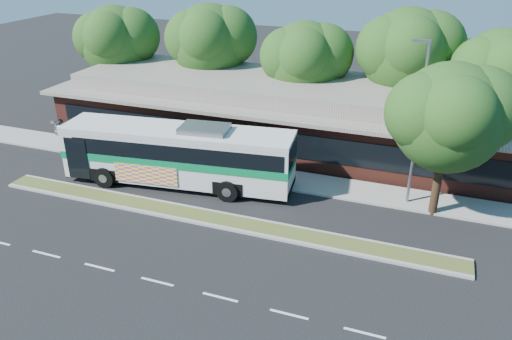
% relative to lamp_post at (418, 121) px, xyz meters
% --- Properties ---
extents(ground, '(120.00, 120.00, 0.00)m').
position_rel_lamp_post_xyz_m(ground, '(-9.56, -6.00, -4.90)').
color(ground, black).
rests_on(ground, ground).
extents(median_strip, '(26.00, 1.10, 0.15)m').
position_rel_lamp_post_xyz_m(median_strip, '(-9.56, -5.40, -4.83)').
color(median_strip, '#455022').
rests_on(median_strip, ground).
extents(sidewalk, '(44.00, 2.60, 0.12)m').
position_rel_lamp_post_xyz_m(sidewalk, '(-9.56, 0.40, -4.84)').
color(sidewalk, gray).
rests_on(sidewalk, ground).
extents(parking_lot, '(14.00, 12.00, 0.01)m').
position_rel_lamp_post_xyz_m(parking_lot, '(-27.56, 4.00, -4.90)').
color(parking_lot, black).
rests_on(parking_lot, ground).
extents(plaza_building, '(33.20, 11.20, 4.45)m').
position_rel_lamp_post_xyz_m(plaza_building, '(-9.56, 6.99, -2.77)').
color(plaza_building, '#55231A').
rests_on(plaza_building, ground).
extents(lamp_post, '(0.93, 0.18, 9.07)m').
position_rel_lamp_post_xyz_m(lamp_post, '(0.00, 0.00, 0.00)').
color(lamp_post, slate).
rests_on(lamp_post, ground).
extents(tree_bg_a, '(6.47, 5.80, 8.63)m').
position_rel_lamp_post_xyz_m(tree_bg_a, '(-24.15, 9.14, 0.97)').
color(tree_bg_a, black).
rests_on(tree_bg_a, ground).
extents(tree_bg_b, '(6.69, 6.00, 9.00)m').
position_rel_lamp_post_xyz_m(tree_bg_b, '(-16.13, 10.14, 1.24)').
color(tree_bg_b, black).
rests_on(tree_bg_b, ground).
extents(tree_bg_c, '(6.24, 5.60, 8.26)m').
position_rel_lamp_post_xyz_m(tree_bg_c, '(-8.16, 9.13, 0.69)').
color(tree_bg_c, black).
rests_on(tree_bg_c, ground).
extents(tree_bg_d, '(6.91, 6.20, 9.37)m').
position_rel_lamp_post_xyz_m(tree_bg_d, '(-1.12, 10.15, 1.52)').
color(tree_bg_d, black).
rests_on(tree_bg_d, ground).
extents(tree_bg_e, '(6.47, 5.80, 8.50)m').
position_rel_lamp_post_xyz_m(tree_bg_e, '(4.85, 9.14, 0.84)').
color(tree_bg_e, black).
rests_on(tree_bg_e, ground).
extents(transit_bus, '(13.98, 4.59, 3.86)m').
position_rel_lamp_post_xyz_m(transit_bus, '(-13.04, -2.19, -2.76)').
color(transit_bus, silver).
rests_on(transit_bus, ground).
extents(sedan, '(4.94, 2.43, 1.38)m').
position_rel_lamp_post_xyz_m(sedan, '(-23.19, 2.20, -4.21)').
color(sedan, '#9C9DA3').
rests_on(sedan, ground).
extents(sidewalk_tree, '(6.20, 5.56, 8.26)m').
position_rel_lamp_post_xyz_m(sidewalk_tree, '(1.84, -0.57, 0.71)').
color(sidewalk_tree, black).
rests_on(sidewalk_tree, ground).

